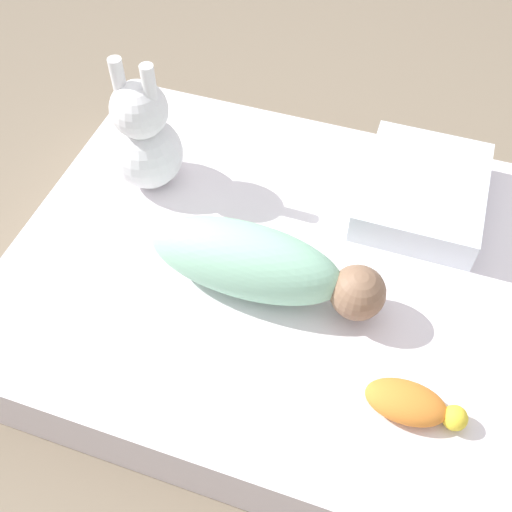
{
  "coord_description": "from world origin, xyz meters",
  "views": [
    {
      "loc": [
        0.25,
        -0.83,
        1.32
      ],
      "look_at": [
        -0.01,
        -0.04,
        0.25
      ],
      "focal_mm": 42.0,
      "sensor_mm": 36.0,
      "label": 1
    }
  ],
  "objects_px": {
    "swaddled_baby": "(258,264)",
    "turtle_plush": "(412,404)",
    "pillow": "(422,191)",
    "bunny_plush": "(145,139)"
  },
  "relations": [
    {
      "from": "swaddled_baby",
      "to": "pillow",
      "type": "bearing_deg",
      "value": 50.63
    },
    {
      "from": "pillow",
      "to": "turtle_plush",
      "type": "xyz_separation_m",
      "value": [
        0.07,
        -0.56,
        -0.01
      ]
    },
    {
      "from": "turtle_plush",
      "to": "bunny_plush",
      "type": "bearing_deg",
      "value": 150.45
    },
    {
      "from": "swaddled_baby",
      "to": "turtle_plush",
      "type": "relative_size",
      "value": 2.64
    },
    {
      "from": "swaddled_baby",
      "to": "turtle_plush",
      "type": "xyz_separation_m",
      "value": [
        0.38,
        -0.19,
        -0.06
      ]
    },
    {
      "from": "swaddled_baby",
      "to": "turtle_plush",
      "type": "distance_m",
      "value": 0.42
    },
    {
      "from": "pillow",
      "to": "bunny_plush",
      "type": "height_order",
      "value": "bunny_plush"
    },
    {
      "from": "swaddled_baby",
      "to": "pillow",
      "type": "xyz_separation_m",
      "value": [
        0.3,
        0.37,
        -0.04
      ]
    },
    {
      "from": "pillow",
      "to": "swaddled_baby",
      "type": "bearing_deg",
      "value": -129.13
    },
    {
      "from": "pillow",
      "to": "bunny_plush",
      "type": "distance_m",
      "value": 0.7
    }
  ]
}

